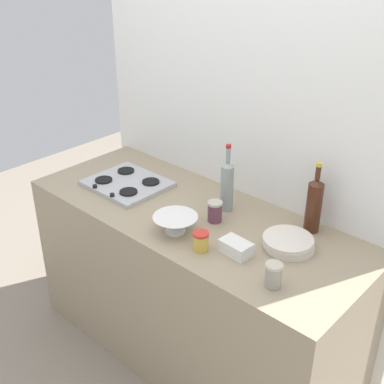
% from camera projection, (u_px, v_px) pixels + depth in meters
% --- Properties ---
extents(ground_plane, '(6.00, 6.00, 0.00)m').
position_uv_depth(ground_plane, '(192.00, 348.00, 2.89)').
color(ground_plane, gray).
rests_on(ground_plane, ground).
extents(counter_block, '(1.80, 0.70, 0.90)m').
position_uv_depth(counter_block, '(192.00, 286.00, 2.68)').
color(counter_block, tan).
rests_on(counter_block, ground).
extents(backsplash_panel, '(1.90, 0.06, 2.17)m').
position_uv_depth(backsplash_panel, '(241.00, 157.00, 2.63)').
color(backsplash_panel, white).
rests_on(backsplash_panel, ground).
extents(stovetop_hob, '(0.41, 0.35, 0.04)m').
position_uv_depth(stovetop_hob, '(127.00, 183.00, 2.73)').
color(stovetop_hob, '#B2B2B7').
rests_on(stovetop_hob, counter_block).
extents(plate_stack, '(0.23, 0.23, 0.05)m').
position_uv_depth(plate_stack, '(288.00, 243.00, 2.20)').
color(plate_stack, silver).
rests_on(plate_stack, counter_block).
extents(wine_bottle_leftmost, '(0.07, 0.07, 0.34)m').
position_uv_depth(wine_bottle_leftmost, '(314.00, 204.00, 2.27)').
color(wine_bottle_leftmost, '#472314').
rests_on(wine_bottle_leftmost, counter_block).
extents(wine_bottle_mid_left, '(0.06, 0.06, 0.35)m').
position_uv_depth(wine_bottle_mid_left, '(227.00, 185.00, 2.45)').
color(wine_bottle_mid_left, gray).
rests_on(wine_bottle_mid_left, counter_block).
extents(mixing_bowl, '(0.21, 0.21, 0.08)m').
position_uv_depth(mixing_bowl, '(175.00, 223.00, 2.30)').
color(mixing_bowl, white).
rests_on(mixing_bowl, counter_block).
extents(butter_dish, '(0.14, 0.10, 0.06)m').
position_uv_depth(butter_dish, '(236.00, 248.00, 2.15)').
color(butter_dish, white).
rests_on(butter_dish, counter_block).
extents(condiment_jar_front, '(0.07, 0.07, 0.10)m').
position_uv_depth(condiment_jar_front, '(215.00, 211.00, 2.39)').
color(condiment_jar_front, '#66384C').
rests_on(condiment_jar_front, counter_block).
extents(condiment_jar_rear, '(0.07, 0.07, 0.09)m').
position_uv_depth(condiment_jar_rear, '(201.00, 241.00, 2.17)').
color(condiment_jar_rear, gold).
rests_on(condiment_jar_rear, counter_block).
extents(condiment_jar_spare, '(0.07, 0.07, 0.10)m').
position_uv_depth(condiment_jar_spare, '(273.00, 275.00, 1.95)').
color(condiment_jar_spare, '#9E998C').
rests_on(condiment_jar_spare, counter_block).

